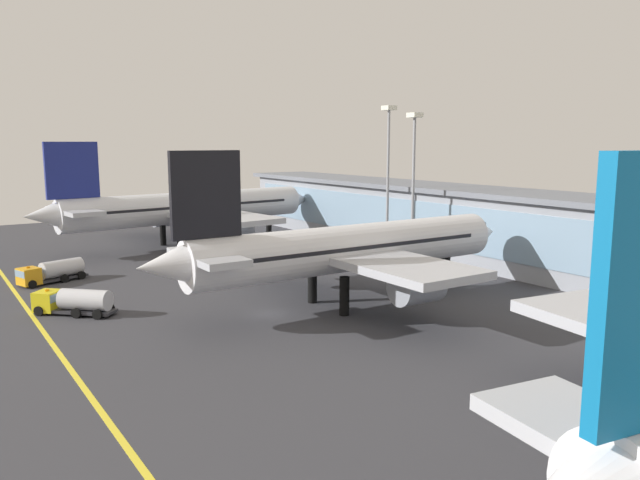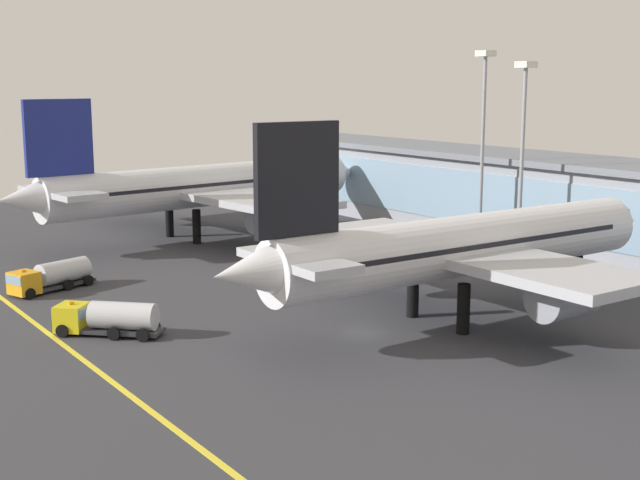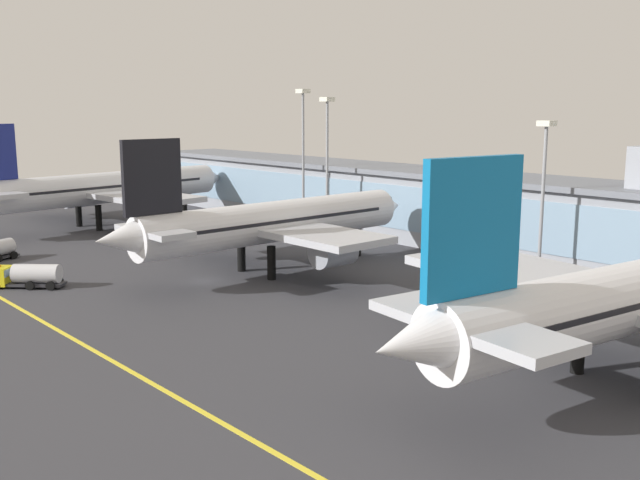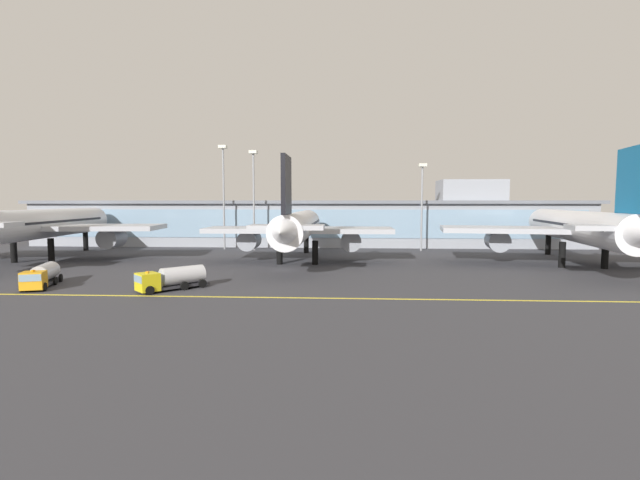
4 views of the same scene
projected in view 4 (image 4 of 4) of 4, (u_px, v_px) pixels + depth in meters
ground_plane at (283, 270)px, 75.94m from camera, size 196.74×196.74×0.00m
taxiway_centreline_stripe at (257, 297)px, 54.05m from camera, size 157.39×0.50×0.01m
terminal_building at (313, 221)px, 117.61m from camera, size 143.53×14.00×16.82m
airliner_near_left at (41, 225)px, 87.78m from camera, size 45.41×55.85×18.89m
airliner_near_right at (299, 227)px, 84.95m from camera, size 34.71×49.24×18.05m
airliner_far_right at (578, 227)px, 80.40m from camera, size 47.57×54.19×18.61m
fuel_tanker_truck at (41, 276)px, 60.50m from camera, size 5.29×9.35×2.90m
baggage_tug_near at (171, 278)px, 58.46m from camera, size 8.08×8.14×2.90m
apron_light_mast_west at (422, 193)px, 104.60m from camera, size 1.80×1.80×19.97m
apron_light_mast_centre at (223, 182)px, 107.69m from camera, size 1.80×1.80×24.50m
apron_light_mast_east at (254, 185)px, 106.07m from camera, size 1.80×1.80×23.10m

